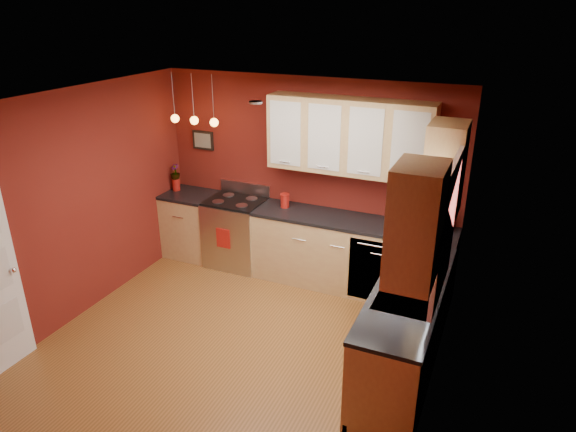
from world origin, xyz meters
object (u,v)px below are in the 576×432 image
at_px(gas_range, 236,232).
at_px(sink, 406,298).
at_px(red_canister, 285,200).
at_px(coffee_maker, 438,219).
at_px(soap_pump, 422,298).

xyz_separation_m(gas_range, sink, (2.62, -1.50, 0.43)).
xyz_separation_m(red_canister, coffee_maker, (1.93, 0.07, 0.04)).
relative_size(gas_range, soap_pump, 6.83).
relative_size(sink, red_canister, 3.83).
bearing_deg(red_canister, sink, -39.32).
height_order(gas_range, soap_pump, gas_range).
bearing_deg(red_canister, soap_pump, -39.18).
bearing_deg(gas_range, soap_pump, -30.24).
bearing_deg(gas_range, red_canister, 5.24).
bearing_deg(coffee_maker, soap_pump, -92.73).
relative_size(coffee_maker, soap_pump, 1.73).
distance_m(red_canister, soap_pump, 2.66).
bearing_deg(coffee_maker, red_canister, 174.92).
height_order(sink, red_canister, sink).
xyz_separation_m(sink, coffee_maker, (0.02, 1.63, 0.15)).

